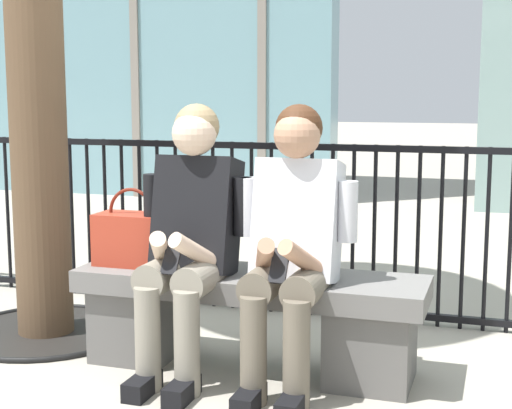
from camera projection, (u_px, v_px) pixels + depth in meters
The scene contains 6 objects.
ground_plane at pixel (249, 368), 3.52m from camera, with size 60.00×60.00×0.00m, color #A8A091.
stone_bench at pixel (249, 311), 3.48m from camera, with size 1.60×0.44×0.45m.
seated_person_with_phone at pixel (189, 231), 3.38m from camera, with size 0.52×0.66×1.21m.
seated_person_companion at pixel (292, 238), 3.24m from camera, with size 0.52×0.66×1.21m.
handbag_on_bench at pixel (132, 238), 3.61m from camera, with size 0.34×0.19×0.37m.
plaza_railing at pixel (301, 229), 4.32m from camera, with size 9.38×0.04×0.98m.
Camera 1 is at (1.08, -3.20, 1.26)m, focal length 53.60 mm.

